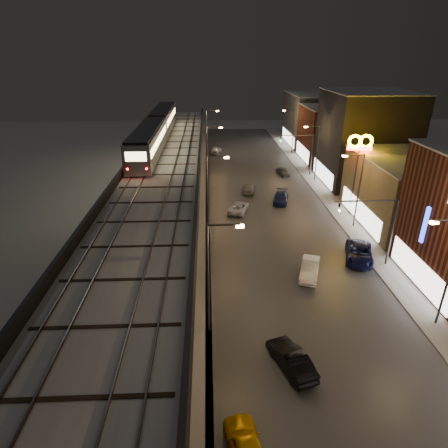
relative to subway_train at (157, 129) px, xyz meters
name	(u,v)px	position (x,y,z in m)	size (l,w,h in m)	color
road_surface	(271,215)	(16.00, -15.24, -8.46)	(17.00, 120.00, 0.06)	#46474D
sidewalk_right	(346,213)	(26.00, -15.24, -8.42)	(4.00, 120.00, 0.14)	#9FA1A8
under_viaduct_pavement	(167,217)	(2.50, -15.24, -8.46)	(11.00, 120.00, 0.06)	#9FA1A8
elevated_viaduct	(161,183)	(2.50, -18.39, -2.88)	(9.00, 100.00, 6.30)	black
viaduct_trackbed	(161,176)	(2.49, -18.27, -2.11)	(8.40, 100.00, 0.32)	#B2B7C1
viaduct_parapet_streetside	(199,172)	(6.85, -18.24, -1.64)	(0.30, 100.00, 1.10)	black
viaduct_parapet_far	(122,173)	(-1.85, -18.24, -1.64)	(0.30, 100.00, 1.10)	black
building_c	(412,192)	(32.49, -18.24, -4.41)	(12.20, 15.20, 8.16)	brown
building_d	(365,139)	(32.49, -2.24, -1.42)	(12.20, 13.20, 14.16)	black
building_e	(335,134)	(32.49, 11.76, -3.41)	(12.20, 12.20, 10.16)	#58271A
building_f	(316,119)	(32.49, 25.76, -2.91)	(12.20, 16.20, 11.16)	#424246
streetlight_left_1	(212,272)	(8.07, -37.24, -3.26)	(2.57, 0.28, 9.00)	#38383A
streetlight_right_1	(448,267)	(25.23, -37.24, -3.26)	(2.56, 0.28, 9.00)	#38383A
streetlight_left_2	(210,188)	(8.07, -19.24, -3.26)	(2.57, 0.28, 9.00)	#38383A
streetlight_right_2	(357,186)	(25.23, -19.24, -3.26)	(2.56, 0.28, 9.00)	#38383A
streetlight_left_3	(209,151)	(8.07, -1.24, -3.26)	(2.57, 0.28, 9.00)	#38383A
streetlight_right_3	(316,149)	(25.23, -1.24, -3.26)	(2.56, 0.28, 9.00)	#38383A
streetlight_left_4	(208,129)	(8.07, 16.76, -3.26)	(2.57, 0.28, 9.00)	#38383A
streetlight_right_4	(292,129)	(25.23, 16.76, -3.26)	(2.56, 0.28, 9.00)	#38383A
traffic_light_rig_a	(382,224)	(24.34, -28.24, -3.99)	(6.10, 0.34, 7.00)	#38383A
traffic_light_rig_b	(305,150)	(24.34, 1.76, -3.99)	(6.10, 0.34, 7.00)	#38383A
subway_train	(157,129)	(0.00, 0.00, 0.00)	(3.15, 38.01, 3.77)	gray
car_near_white	(291,360)	(13.24, -41.18, -7.76)	(1.55, 4.45, 1.47)	black
car_mid_silver	(239,208)	(11.90, -14.07, -7.85)	(2.12, 4.59, 1.28)	white
car_mid_dark	(249,189)	(14.06, -6.46, -7.88)	(1.72, 4.22, 1.22)	#939495
car_far_white	(216,150)	(9.66, 17.82, -7.78)	(1.67, 4.16, 1.42)	silver
car_onc_silver	(310,269)	(17.33, -30.00, -7.74)	(1.58, 4.53, 1.49)	silver
car_onc_dark	(359,254)	(23.12, -27.23, -7.73)	(2.54, 5.51, 1.53)	#0F1545
car_onc_white	(281,198)	(18.12, -10.84, -7.81)	(1.90, 4.66, 1.35)	navy
car_onc_red	(283,172)	(20.82, 1.77, -7.87)	(1.46, 3.63, 1.24)	slate
sign_mcdonalds	(359,150)	(26.50, -15.19, -0.01)	(3.09, 0.63, 10.36)	#38383A
sign_carwash	(429,231)	(27.00, -31.42, -3.21)	(1.46, 0.35, 7.56)	#38383A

